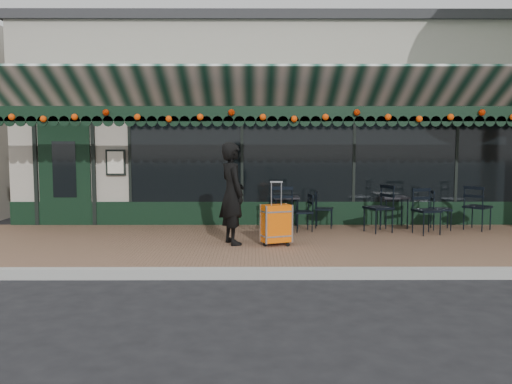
{
  "coord_description": "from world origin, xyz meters",
  "views": [
    {
      "loc": [
        -0.75,
        -7.63,
        1.94
      ],
      "look_at": [
        -0.71,
        1.6,
        1.08
      ],
      "focal_mm": 38.0,
      "sensor_mm": 36.0,
      "label": 1
    }
  ],
  "objects_px": {
    "chair_a_left": "(378,208)",
    "chair_a_extra": "(478,207)",
    "chair_b_left": "(303,212)",
    "chair_a_front": "(427,211)",
    "cafe_table_a": "(394,200)",
    "chair_b_right": "(324,209)",
    "woman": "(232,193)",
    "chair_b_front": "(282,211)",
    "suitcase": "(276,224)",
    "chair_a_right": "(441,210)",
    "cafe_table_b": "(286,200)"
  },
  "relations": [
    {
      "from": "cafe_table_b",
      "to": "chair_b_right",
      "type": "relative_size",
      "value": 0.85
    },
    {
      "from": "chair_a_extra",
      "to": "chair_b_left",
      "type": "height_order",
      "value": "chair_a_extra"
    },
    {
      "from": "chair_a_front",
      "to": "cafe_table_a",
      "type": "bearing_deg",
      "value": 100.52
    },
    {
      "from": "cafe_table_a",
      "to": "chair_a_extra",
      "type": "relative_size",
      "value": 0.71
    },
    {
      "from": "cafe_table_b",
      "to": "chair_b_right",
      "type": "distance_m",
      "value": 0.81
    },
    {
      "from": "chair_b_left",
      "to": "chair_b_front",
      "type": "distance_m",
      "value": 0.59
    },
    {
      "from": "cafe_table_a",
      "to": "chair_a_left",
      "type": "height_order",
      "value": "chair_a_left"
    },
    {
      "from": "suitcase",
      "to": "chair_b_right",
      "type": "bearing_deg",
      "value": 40.17
    },
    {
      "from": "chair_a_left",
      "to": "woman",
      "type": "bearing_deg",
      "value": -89.89
    },
    {
      "from": "suitcase",
      "to": "chair_b_front",
      "type": "relative_size",
      "value": 1.18
    },
    {
      "from": "cafe_table_a",
      "to": "chair_a_front",
      "type": "bearing_deg",
      "value": -62.91
    },
    {
      "from": "chair_a_extra",
      "to": "chair_b_left",
      "type": "relative_size",
      "value": 1.23
    },
    {
      "from": "woman",
      "to": "chair_b_right",
      "type": "height_order",
      "value": "woman"
    },
    {
      "from": "cafe_table_b",
      "to": "chair_a_front",
      "type": "bearing_deg",
      "value": -17.54
    },
    {
      "from": "chair_a_right",
      "to": "chair_a_front",
      "type": "distance_m",
      "value": 0.74
    },
    {
      "from": "chair_a_front",
      "to": "chair_b_front",
      "type": "height_order",
      "value": "chair_b_front"
    },
    {
      "from": "chair_b_right",
      "to": "chair_b_front",
      "type": "distance_m",
      "value": 1.25
    },
    {
      "from": "chair_a_extra",
      "to": "cafe_table_a",
      "type": "bearing_deg",
      "value": 35.62
    },
    {
      "from": "chair_a_right",
      "to": "chair_a_extra",
      "type": "bearing_deg",
      "value": -85.8
    },
    {
      "from": "chair_b_left",
      "to": "chair_b_front",
      "type": "bearing_deg",
      "value": -57.63
    },
    {
      "from": "chair_a_extra",
      "to": "chair_b_right",
      "type": "height_order",
      "value": "chair_a_extra"
    },
    {
      "from": "chair_a_front",
      "to": "chair_b_right",
      "type": "xyz_separation_m",
      "value": [
        -1.88,
        0.81,
        -0.06
      ]
    },
    {
      "from": "woman",
      "to": "suitcase",
      "type": "relative_size",
      "value": 1.61
    },
    {
      "from": "woman",
      "to": "cafe_table_b",
      "type": "xyz_separation_m",
      "value": [
        1.06,
        1.84,
        -0.31
      ]
    },
    {
      "from": "suitcase",
      "to": "chair_a_front",
      "type": "bearing_deg",
      "value": 0.12
    },
    {
      "from": "cafe_table_a",
      "to": "chair_b_front",
      "type": "relative_size",
      "value": 0.7
    },
    {
      "from": "suitcase",
      "to": "chair_b_right",
      "type": "relative_size",
      "value": 1.43
    },
    {
      "from": "cafe_table_a",
      "to": "chair_a_right",
      "type": "height_order",
      "value": "chair_a_right"
    },
    {
      "from": "chair_a_left",
      "to": "chair_b_front",
      "type": "bearing_deg",
      "value": -105.26
    },
    {
      "from": "chair_a_right",
      "to": "cafe_table_b",
      "type": "bearing_deg",
      "value": 93.43
    },
    {
      "from": "chair_b_front",
      "to": "chair_a_front",
      "type": "bearing_deg",
      "value": 3.08
    },
    {
      "from": "woman",
      "to": "chair_b_front",
      "type": "height_order",
      "value": "woman"
    },
    {
      "from": "chair_a_left",
      "to": "chair_a_right",
      "type": "height_order",
      "value": "chair_a_left"
    },
    {
      "from": "chair_a_left",
      "to": "chair_a_extra",
      "type": "bearing_deg",
      "value": 74.39
    },
    {
      "from": "chair_a_right",
      "to": "chair_b_right",
      "type": "height_order",
      "value": "chair_a_right"
    },
    {
      "from": "cafe_table_b",
      "to": "cafe_table_a",
      "type": "bearing_deg",
      "value": -0.64
    },
    {
      "from": "chair_a_left",
      "to": "chair_a_extra",
      "type": "distance_m",
      "value": 2.1
    },
    {
      "from": "suitcase",
      "to": "chair_b_left",
      "type": "distance_m",
      "value": 1.61
    },
    {
      "from": "woman",
      "to": "chair_a_extra",
      "type": "relative_size",
      "value": 1.93
    },
    {
      "from": "woman",
      "to": "chair_a_left",
      "type": "height_order",
      "value": "woman"
    },
    {
      "from": "chair_a_front",
      "to": "chair_a_extra",
      "type": "relative_size",
      "value": 0.97
    },
    {
      "from": "woman",
      "to": "chair_a_right",
      "type": "relative_size",
      "value": 2.19
    },
    {
      "from": "chair_b_left",
      "to": "chair_a_extra",
      "type": "bearing_deg",
      "value": 81.61
    },
    {
      "from": "chair_a_right",
      "to": "chair_b_front",
      "type": "relative_size",
      "value": 0.87
    },
    {
      "from": "chair_a_left",
      "to": "chair_b_left",
      "type": "relative_size",
      "value": 1.27
    },
    {
      "from": "cafe_table_a",
      "to": "chair_a_extra",
      "type": "bearing_deg",
      "value": -11.03
    },
    {
      "from": "chair_a_left",
      "to": "chair_a_front",
      "type": "height_order",
      "value": "chair_a_left"
    },
    {
      "from": "woman",
      "to": "chair_b_front",
      "type": "bearing_deg",
      "value": -67.53
    },
    {
      "from": "chair_a_right",
      "to": "chair_b_left",
      "type": "xyz_separation_m",
      "value": [
        -2.85,
        -0.2,
        -0.03
      ]
    },
    {
      "from": "chair_b_left",
      "to": "chair_a_left",
      "type": "bearing_deg",
      "value": 74.19
    }
  ]
}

